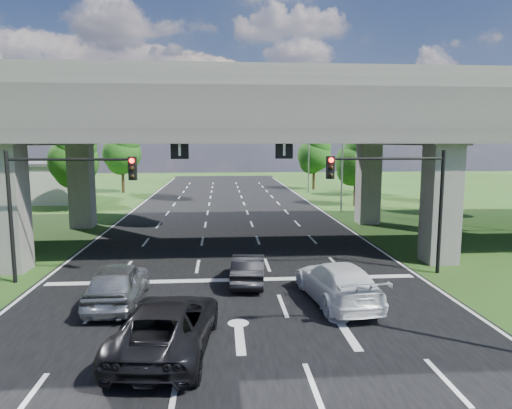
{
  "coord_description": "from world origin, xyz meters",
  "views": [
    {
      "loc": [
        -0.55,
        -16.98,
        6.36
      ],
      "look_at": [
        1.39,
        8.31,
        2.9
      ],
      "focal_mm": 32.0,
      "sensor_mm": 36.0,
      "label": 1
    }
  ],
  "objects": [
    {
      "name": "ground",
      "position": [
        0.0,
        0.0,
        0.0
      ],
      "size": [
        160.0,
        160.0,
        0.0
      ],
      "primitive_type": "plane",
      "color": "#284014",
      "rests_on": "ground"
    },
    {
      "name": "tree_left_near",
      "position": [
        -13.95,
        26.0,
        4.82
      ],
      "size": [
        4.5,
        4.5,
        7.8
      ],
      "color": "black",
      "rests_on": "ground"
    },
    {
      "name": "road",
      "position": [
        0.0,
        10.0,
        0.01
      ],
      "size": [
        18.0,
        120.0,
        0.03
      ],
      "primitive_type": "cube",
      "color": "black",
      "rests_on": "ground"
    },
    {
      "name": "tree_right_far",
      "position": [
        12.05,
        44.0,
        4.82
      ],
      "size": [
        4.5,
        4.5,
        7.8
      ],
      "color": "black",
      "rests_on": "ground"
    },
    {
      "name": "tree_right_mid",
      "position": [
        16.05,
        36.0,
        4.17
      ],
      "size": [
        3.91,
        3.9,
        6.76
      ],
      "color": "black",
      "rests_on": "ground"
    },
    {
      "name": "signal_left",
      "position": [
        -7.82,
        3.94,
        4.19
      ],
      "size": [
        5.76,
        0.54,
        6.0
      ],
      "color": "black",
      "rests_on": "ground"
    },
    {
      "name": "car_white",
      "position": [
        4.02,
        0.28,
        0.83
      ],
      "size": [
        2.85,
        5.7,
        1.59
      ],
      "primitive_type": "imported",
      "rotation": [
        0.0,
        0.0,
        3.26
      ],
      "color": "white",
      "rests_on": "road"
    },
    {
      "name": "car_trailing",
      "position": [
        -2.24,
        -3.57,
        0.83
      ],
      "size": [
        3.23,
        5.97,
        1.59
      ],
      "primitive_type": "imported",
      "rotation": [
        0.0,
        0.0,
        3.04
      ],
      "color": "black",
      "rests_on": "road"
    },
    {
      "name": "tree_right_near",
      "position": [
        13.05,
        28.0,
        4.5
      ],
      "size": [
        4.2,
        4.2,
        7.28
      ],
      "color": "black",
      "rests_on": "ground"
    },
    {
      "name": "tree_left_far",
      "position": [
        -12.95,
        42.0,
        5.14
      ],
      "size": [
        4.8,
        4.8,
        8.32
      ],
      "color": "black",
      "rests_on": "ground"
    },
    {
      "name": "signal_right",
      "position": [
        7.82,
        3.94,
        4.19
      ],
      "size": [
        5.76,
        0.54,
        6.0
      ],
      "color": "black",
      "rests_on": "ground"
    },
    {
      "name": "overpass",
      "position": [
        0.0,
        12.0,
        7.92
      ],
      "size": [
        80.0,
        15.0,
        10.0
      ],
      "color": "#33312F",
      "rests_on": "ground"
    },
    {
      "name": "streetlight_far",
      "position": [
        10.1,
        24.0,
        5.85
      ],
      "size": [
        3.38,
        0.25,
        10.0
      ],
      "color": "gray",
      "rests_on": "ground"
    },
    {
      "name": "car_silver",
      "position": [
        -4.64,
        0.7,
        0.86
      ],
      "size": [
        2.02,
        4.91,
        1.66
      ],
      "primitive_type": "imported",
      "rotation": [
        0.0,
        0.0,
        3.15
      ],
      "color": "#9B9FA3",
      "rests_on": "road"
    },
    {
      "name": "streetlight_beyond",
      "position": [
        10.1,
        40.0,
        5.85
      ],
      "size": [
        3.38,
        0.25,
        10.0
      ],
      "color": "gray",
      "rests_on": "ground"
    },
    {
      "name": "tree_left_mid",
      "position": [
        -16.95,
        34.0,
        4.17
      ],
      "size": [
        3.91,
        3.9,
        6.76
      ],
      "color": "black",
      "rests_on": "ground"
    },
    {
      "name": "car_dark",
      "position": [
        0.64,
        3.0,
        0.7
      ],
      "size": [
        1.8,
        4.17,
        1.34
      ],
      "primitive_type": "imported",
      "rotation": [
        0.0,
        0.0,
        3.04
      ],
      "color": "black",
      "rests_on": "road"
    }
  ]
}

